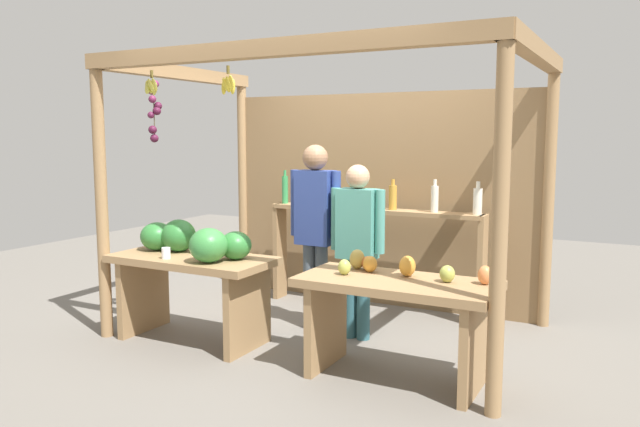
% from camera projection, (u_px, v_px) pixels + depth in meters
% --- Properties ---
extents(ground_plane, '(12.00, 12.00, 0.00)m').
position_uv_depth(ground_plane, '(331.00, 330.00, 5.42)').
color(ground_plane, slate).
rests_on(ground_plane, ground).
extents(market_stall, '(3.36, 2.15, 2.35)m').
position_uv_depth(market_stall, '(354.00, 172.00, 5.68)').
color(market_stall, '#99754C').
rests_on(market_stall, ground).
extents(fruit_counter_left, '(1.36, 0.65, 0.99)m').
position_uv_depth(fruit_counter_left, '(192.00, 262.00, 5.09)').
color(fruit_counter_left, '#99754C').
rests_on(fruit_counter_left, ground).
extents(fruit_counter_right, '(1.36, 0.64, 0.86)m').
position_uv_depth(fruit_counter_right, '(396.00, 303.00, 4.28)').
color(fruit_counter_right, '#99754C').
rests_on(fruit_counter_right, ground).
extents(bottle_shelf_unit, '(2.16, 0.22, 1.34)m').
position_uv_depth(bottle_shelf_unit, '(374.00, 229.00, 5.96)').
color(bottle_shelf_unit, '#99754C').
rests_on(bottle_shelf_unit, ground).
extents(vendor_man, '(0.48, 0.22, 1.62)m').
position_uv_depth(vendor_man, '(315.00, 220.00, 5.35)').
color(vendor_man, '#4D5964').
rests_on(vendor_man, ground).
extents(vendor_woman, '(0.48, 0.20, 1.46)m').
position_uv_depth(vendor_woman, '(357.00, 237.00, 5.11)').
color(vendor_woman, '#2F5F6A').
rests_on(vendor_woman, ground).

